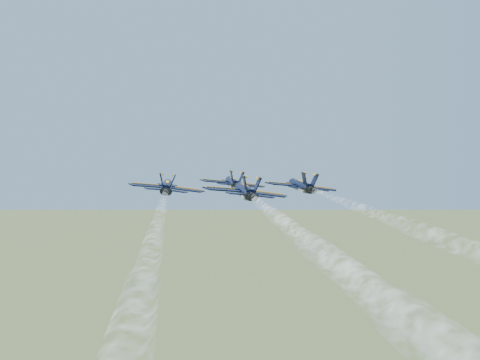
# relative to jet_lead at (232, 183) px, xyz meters

# --- Properties ---
(jet_lead) EXTENTS (12.84, 17.28, 3.74)m
(jet_lead) POSITION_rel_jet_lead_xyz_m (0.00, 0.00, 0.00)
(jet_lead) COLOR black
(jet_left) EXTENTS (12.84, 17.28, 3.74)m
(jet_left) POSITION_rel_jet_lead_xyz_m (-9.19, -15.63, 0.00)
(jet_left) COLOR black
(jet_right) EXTENTS (12.84, 17.28, 3.74)m
(jet_right) POSITION_rel_jet_lead_xyz_m (13.90, -8.70, 0.00)
(jet_right) COLOR black
(jet_slot) EXTENTS (12.84, 17.28, 3.74)m
(jet_slot) POSITION_rel_jet_lead_xyz_m (5.72, -24.12, 0.00)
(jet_slot) COLOR black
(smoke_trail_lead) EXTENTS (25.89, 91.90, 2.88)m
(smoke_trail_lead) POSITION_rel_jet_lead_xyz_m (18.12, -68.96, 0.04)
(smoke_trail_lead) COLOR white
(smoke_trail_left) EXTENTS (25.89, 91.90, 2.88)m
(smoke_trail_left) POSITION_rel_jet_lead_xyz_m (8.94, -84.59, 0.04)
(smoke_trail_left) COLOR white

